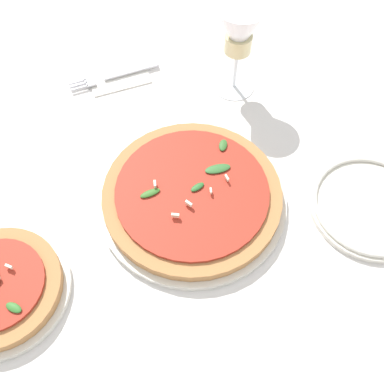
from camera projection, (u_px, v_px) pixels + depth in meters
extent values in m
plane|color=silver|center=(175.00, 219.00, 0.74)|extent=(6.00, 6.00, 0.00)
cylinder|color=silver|center=(192.00, 200.00, 0.76)|extent=(0.32, 0.32, 0.01)
cylinder|color=#AD7542|center=(192.00, 195.00, 0.74)|extent=(0.30, 0.30, 0.02)
cylinder|color=#A82D1E|center=(192.00, 191.00, 0.73)|extent=(0.25, 0.25, 0.01)
ellipsoid|color=#30642D|center=(218.00, 169.00, 0.75)|extent=(0.05, 0.02, 0.01)
ellipsoid|color=#346825|center=(150.00, 193.00, 0.72)|extent=(0.04, 0.02, 0.01)
ellipsoid|color=#326228|center=(223.00, 145.00, 0.78)|extent=(0.02, 0.03, 0.01)
ellipsoid|color=#2A642A|center=(197.00, 187.00, 0.73)|extent=(0.03, 0.02, 0.01)
cube|color=beige|center=(211.00, 191.00, 0.72)|extent=(0.00, 0.01, 0.01)
cube|color=beige|center=(155.00, 184.00, 0.73)|extent=(0.00, 0.01, 0.01)
cube|color=beige|center=(227.00, 178.00, 0.73)|extent=(0.01, 0.01, 0.01)
cube|color=beige|center=(175.00, 215.00, 0.70)|extent=(0.01, 0.01, 0.01)
cube|color=beige|center=(189.00, 203.00, 0.71)|extent=(0.01, 0.01, 0.01)
cylinder|color=silver|center=(2.00, 290.00, 0.67)|extent=(0.21, 0.21, 0.01)
ellipsoid|color=#316D29|center=(14.00, 308.00, 0.62)|extent=(0.03, 0.02, 0.01)
cube|color=beige|center=(9.00, 267.00, 0.65)|extent=(0.01, 0.01, 0.01)
cylinder|color=white|center=(234.00, 86.00, 0.90)|extent=(0.08, 0.08, 0.00)
cylinder|color=white|center=(235.00, 69.00, 0.87)|extent=(0.01, 0.01, 0.08)
cone|color=white|center=(239.00, 31.00, 0.79)|extent=(0.09, 0.09, 0.10)
cylinder|color=beige|center=(238.00, 43.00, 0.82)|extent=(0.05, 0.05, 0.03)
cube|color=silver|center=(119.00, 76.00, 0.92)|extent=(0.13, 0.10, 0.01)
cube|color=silver|center=(131.00, 71.00, 0.92)|extent=(0.12, 0.03, 0.00)
cube|color=silver|center=(90.00, 82.00, 0.90)|extent=(0.02, 0.03, 0.00)
cube|color=silver|center=(77.00, 82.00, 0.90)|extent=(0.04, 0.01, 0.00)
cube|color=silver|center=(78.00, 85.00, 0.90)|extent=(0.04, 0.01, 0.00)
cube|color=silver|center=(79.00, 88.00, 0.89)|extent=(0.04, 0.01, 0.00)
cylinder|color=silver|center=(369.00, 207.00, 0.75)|extent=(0.20, 0.20, 0.01)
torus|color=silver|center=(371.00, 204.00, 0.74)|extent=(0.19, 0.19, 0.01)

